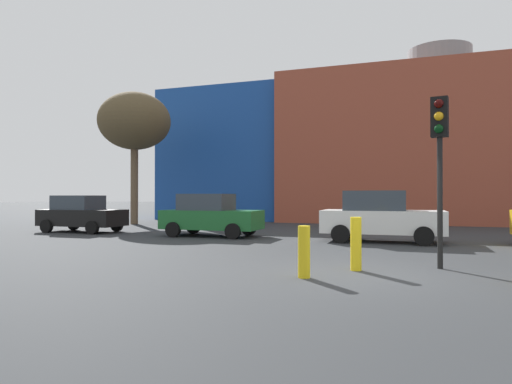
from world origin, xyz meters
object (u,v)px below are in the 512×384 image
parked_car_1 (210,215)px  bollard_yellow_1 (356,244)px  parked_car_0 (81,214)px  parked_car_2 (380,216)px  bollard_yellow_0 (304,252)px  traffic_light_island (440,142)px  bare_tree_0 (134,122)px

parked_car_1 → bollard_yellow_1: (6.49, -6.46, -0.27)m
parked_car_0 → parked_car_2: parked_car_2 is taller
bollard_yellow_0 → traffic_light_island: bearing=38.0°
traffic_light_island → bollard_yellow_0: 4.06m
bollard_yellow_0 → parked_car_0: bearing=147.4°
parked_car_0 → bollard_yellow_1: size_ratio=3.27×
parked_car_0 → bollard_yellow_0: size_ratio=3.69×
traffic_light_island → bollard_yellow_0: (-2.63, -2.06, -2.31)m
parked_car_0 → bollard_yellow_1: bearing=-26.6°
parked_car_0 → traffic_light_island: 15.79m
parked_car_2 → bollard_yellow_0: 7.75m
bollard_yellow_1 → parked_car_1: bearing=135.1°
parked_car_1 → bollard_yellow_0: bearing=-53.9°
bollard_yellow_0 → parked_car_1: bearing=126.1°
parked_car_1 → traffic_light_island: bearing=-34.3°
parked_car_1 → traffic_light_island: 10.16m
traffic_light_island → bare_tree_0: bearing=-114.6°
bare_tree_0 → bollard_yellow_0: size_ratio=7.39×
bollard_yellow_0 → bollard_yellow_1: bearing=54.1°
parked_car_0 → traffic_light_island: (14.62, -5.62, 2.01)m
parked_car_1 → bollard_yellow_0: parked_car_1 is taller
parked_car_2 → traffic_light_island: (1.61, -5.62, 1.93)m
parked_car_0 → parked_car_1: 6.38m
parked_car_0 → bare_tree_0: bare_tree_0 is taller
parked_car_0 → bare_tree_0: bearing=100.7°
traffic_light_island → bollard_yellow_0: traffic_light_island is taller
parked_car_1 → parked_car_2: 6.63m
parked_car_1 → bare_tree_0: bare_tree_0 is taller
bare_tree_0 → traffic_light_island: bearing=-35.7°
traffic_light_island → bare_tree_0: bare_tree_0 is taller
parked_car_2 → parked_car_1: bearing=-180.0°
parked_car_1 → bollard_yellow_0: 9.51m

